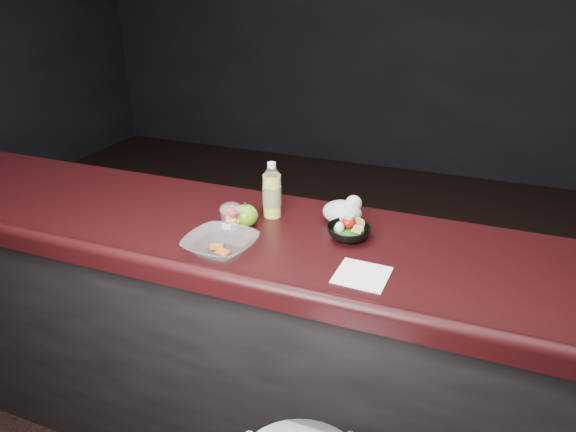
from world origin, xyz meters
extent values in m
plane|color=black|center=(0.00, 4.00, 1.50)|extent=(7.00, 0.00, 7.00)
cube|color=black|center=(0.00, 0.30, 0.49)|extent=(4.00, 0.65, 0.98)
cube|color=black|center=(0.00, 0.30, 1.00)|extent=(4.06, 0.71, 0.04)
cylinder|color=yellow|center=(-0.09, 0.45, 1.10)|extent=(0.07, 0.07, 0.17)
cylinder|color=white|center=(-0.09, 0.45, 1.10)|extent=(0.07, 0.07, 0.17)
cone|color=white|center=(-0.09, 0.45, 1.20)|extent=(0.07, 0.07, 0.03)
cylinder|color=white|center=(-0.09, 0.45, 1.23)|extent=(0.03, 0.03, 0.02)
cylinder|color=#072D99|center=(-0.09, 0.45, 1.10)|extent=(0.07, 0.07, 0.08)
ellipsoid|color=white|center=(-0.17, 0.26, 1.11)|extent=(0.08, 0.08, 0.04)
ellipsoid|color=#41860F|center=(-0.14, 0.33, 1.06)|extent=(0.09, 0.09, 0.08)
cylinder|color=black|center=(-0.14, 0.33, 1.11)|extent=(0.01, 0.01, 0.01)
ellipsoid|color=silver|center=(0.18, 0.48, 1.06)|extent=(0.15, 0.12, 0.09)
sphere|color=silver|center=(0.22, 0.50, 1.10)|extent=(0.06, 0.06, 0.06)
imported|color=black|center=(0.24, 0.37, 1.04)|extent=(0.19, 0.19, 0.05)
cylinder|color=#0F470C|center=(0.24, 0.37, 1.05)|extent=(0.11, 0.11, 0.01)
ellipsoid|color=#AD0C07|center=(0.23, 0.38, 1.08)|extent=(0.05, 0.05, 0.04)
cylinder|color=beige|center=(0.23, 0.38, 1.10)|extent=(0.03, 0.03, 0.01)
ellipsoid|color=white|center=(0.21, 0.34, 1.07)|extent=(0.03, 0.03, 0.04)
imported|color=silver|center=(-0.13, 0.11, 1.05)|extent=(0.25, 0.25, 0.06)
cube|color=#990F0C|center=(-0.16, 0.13, 1.03)|extent=(0.05, 0.05, 0.01)
cube|color=#990F0C|center=(-0.12, 0.10, 1.03)|extent=(0.05, 0.04, 0.01)
cube|color=white|center=(0.34, 0.14, 1.02)|extent=(0.17, 0.17, 0.00)
camera|label=1|loc=(0.62, -1.21, 1.87)|focal=32.00mm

